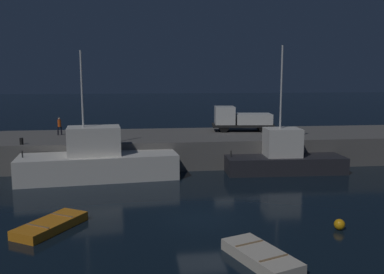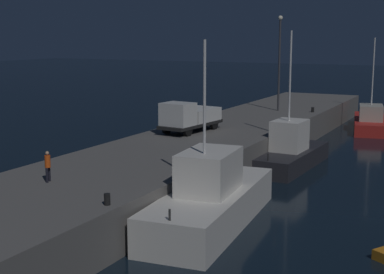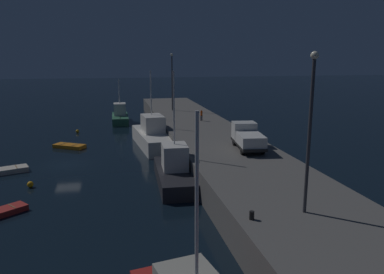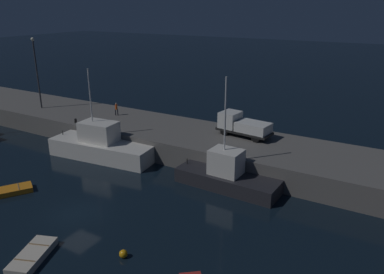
{
  "view_description": "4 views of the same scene",
  "coord_description": "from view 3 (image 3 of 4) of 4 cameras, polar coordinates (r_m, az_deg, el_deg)",
  "views": [
    {
      "loc": [
        -3.16,
        -21.21,
        7.66
      ],
      "look_at": [
        1.28,
        14.24,
        2.37
      ],
      "focal_mm": 38.92,
      "sensor_mm": 36.0,
      "label": 1
    },
    {
      "loc": [
        -32.22,
        -2.25,
        9.65
      ],
      "look_at": [
        2.1,
        15.16,
        2.84
      ],
      "focal_mm": 54.04,
      "sensor_mm": 36.0,
      "label": 2
    },
    {
      "loc": [
        40.26,
        4.96,
        11.23
      ],
      "look_at": [
        0.84,
        13.25,
        2.58
      ],
      "focal_mm": 35.58,
      "sensor_mm": 36.0,
      "label": 3
    },
    {
      "loc": [
        20.91,
        -17.97,
        15.52
      ],
      "look_at": [
        2.31,
        13.97,
        2.59
      ],
      "focal_mm": 35.55,
      "sensor_mm": 36.0,
      "label": 4
    }
  ],
  "objects": [
    {
      "name": "mooring_buoy_near",
      "position": [
        36.1,
        -23.07,
        -6.56
      ],
      "size": [
        0.55,
        0.55,
        0.55
      ],
      "primitive_type": "sphere",
      "color": "orange",
      "rests_on": "ground"
    },
    {
      "name": "lamp_post_east",
      "position": [
        21.89,
        17.29,
        2.03
      ],
      "size": [
        0.44,
        0.44,
        9.1
      ],
      "color": "#38383D",
      "rests_on": "pier_quay"
    },
    {
      "name": "bollard_west",
      "position": [
        53.75,
        -4.23,
        2.87
      ],
      "size": [
        0.28,
        0.28,
        0.51
      ],
      "primitive_type": "cylinder",
      "color": "black",
      "rests_on": "pier_quay"
    },
    {
      "name": "pier_quay",
      "position": [
        42.93,
        3.31,
        -1.44
      ],
      "size": [
        79.18,
        9.21,
        2.37
      ],
      "color": "#5B5956",
      "rests_on": "ground"
    },
    {
      "name": "dinghy_red_small",
      "position": [
        31.03,
        -26.65,
        -10.03
      ],
      "size": [
        3.14,
        3.49,
        0.46
      ],
      "color": "#B22823",
      "rests_on": "ground"
    },
    {
      "name": "utility_truck",
      "position": [
        36.99,
        8.32,
        -0.01
      ],
      "size": [
        6.0,
        2.87,
        2.37
      ],
      "color": "black",
      "rests_on": "pier_quay"
    },
    {
      "name": "mooring_buoy_mid",
      "position": [
        58.78,
        -16.8,
        0.83
      ],
      "size": [
        0.49,
        0.49,
        0.49
      ],
      "primitive_type": "sphere",
      "color": "orange",
      "rests_on": "ground"
    },
    {
      "name": "rowboat_white_mid",
      "position": [
        49.54,
        -17.9,
        -1.31
      ],
      "size": [
        3.38,
        4.14,
        0.49
      ],
      "color": "orange",
      "rests_on": "ground"
    },
    {
      "name": "lamp_post_west",
      "position": [
        62.61,
        -3.01,
        8.84
      ],
      "size": [
        0.44,
        0.44,
        9.21
      ],
      "color": "#38383D",
      "rests_on": "pier_quay"
    },
    {
      "name": "ground_plane",
      "position": [
        42.09,
        -18.23,
        -3.98
      ],
      "size": [
        320.0,
        320.0,
        0.0
      ],
      "primitive_type": "plane",
      "color": "black"
    },
    {
      "name": "dockworker",
      "position": [
        52.63,
        1.43,
        3.41
      ],
      "size": [
        0.4,
        0.36,
        1.57
      ],
      "color": "black",
      "rests_on": "pier_quay"
    },
    {
      "name": "rowboat_blue_far",
      "position": [
        41.42,
        -25.95,
        -4.52
      ],
      "size": [
        2.78,
        4.05,
        0.53
      ],
      "color": "beige",
      "rests_on": "ground"
    },
    {
      "name": "bollard_central",
      "position": [
        21.64,
        8.94,
        -11.53
      ],
      "size": [
        0.28,
        0.28,
        0.48
      ],
      "primitive_type": "cylinder",
      "color": "black",
      "rests_on": "pier_quay"
    },
    {
      "name": "fishing_boat_white",
      "position": [
        34.07,
        -2.55,
        -5.16
      ],
      "size": [
        9.5,
        3.5,
        9.96
      ],
      "color": "#232328",
      "rests_on": "ground"
    },
    {
      "name": "fishing_trawler_red",
      "position": [
        66.22,
        -10.73,
        3.11
      ],
      "size": [
        8.09,
        2.69,
        7.26
      ],
      "color": "#2D6647",
      "rests_on": "ground"
    },
    {
      "name": "fishing_boat_orange",
      "position": [
        47.9,
        -5.8,
        0.12
      ],
      "size": [
        11.87,
        4.72,
        9.44
      ],
      "color": "silver",
      "rests_on": "ground"
    }
  ]
}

